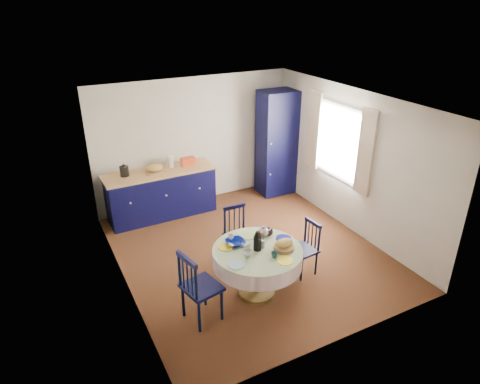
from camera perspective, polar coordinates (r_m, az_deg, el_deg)
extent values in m
plane|color=black|center=(7.15, 1.16, -7.99)|extent=(4.50, 4.50, 0.00)
plane|color=white|center=(6.15, 1.37, 11.89)|extent=(4.50, 4.50, 0.00)
cube|color=beige|center=(8.46, -6.09, 6.70)|extent=(4.00, 0.02, 2.50)
cube|color=beige|center=(5.95, -15.93, -2.46)|extent=(0.02, 4.50, 2.50)
cube|color=beige|center=(7.65, 14.57, 3.96)|extent=(0.02, 4.50, 2.50)
plane|color=white|center=(7.77, 13.31, 6.41)|extent=(0.00, 1.20, 1.20)
cube|color=beige|center=(7.22, 16.41, 5.03)|extent=(0.05, 0.34, 1.45)
cube|color=beige|center=(8.23, 9.82, 8.12)|extent=(0.05, 0.34, 1.45)
cube|color=black|center=(8.20, -10.44, -0.32)|extent=(2.00, 0.63, 0.88)
cube|color=tan|center=(8.02, -10.69, 2.64)|extent=(2.06, 0.67, 0.04)
cube|color=#B33719|center=(8.17, -6.96, 4.09)|extent=(0.26, 0.14, 0.16)
cube|color=tan|center=(7.97, -11.27, 2.68)|extent=(0.34, 0.24, 0.02)
ellipsoid|color=tan|center=(7.94, -11.31, 3.19)|extent=(0.31, 0.20, 0.13)
cylinder|color=silver|center=(8.14, -9.25, 4.07)|extent=(0.12, 0.12, 0.22)
cube|color=black|center=(8.89, 4.98, 6.52)|extent=(0.78, 0.57, 2.17)
cylinder|color=white|center=(8.48, 4.28, 6.40)|extent=(0.04, 0.02, 0.04)
cylinder|color=white|center=(8.71, 4.14, 2.35)|extent=(0.04, 0.02, 0.04)
cylinder|color=brown|center=(6.27, 2.23, -13.19)|extent=(0.51, 0.51, 0.05)
cylinder|color=brown|center=(6.06, 2.29, -10.67)|extent=(0.11, 0.11, 0.67)
cylinder|color=brown|center=(5.86, 2.35, -7.89)|extent=(1.17, 1.17, 0.03)
cylinder|color=white|center=(5.92, 2.33, -8.66)|extent=(1.23, 1.23, 0.22)
cylinder|color=beige|center=(5.85, 2.35, -7.72)|extent=(1.23, 1.23, 0.01)
cylinder|color=#97B9C8|center=(5.54, -0.50, -9.66)|extent=(0.22, 0.22, 0.01)
cylinder|color=yellow|center=(5.64, 6.04, -9.09)|extent=(0.22, 0.22, 0.01)
cylinder|color=navy|center=(6.11, 5.82, -6.16)|extent=(0.22, 0.22, 0.01)
cylinder|color=#8FAF6A|center=(6.13, 1.05, -5.89)|extent=(0.22, 0.22, 0.01)
cylinder|color=yellow|center=(5.89, -1.88, -7.33)|extent=(0.22, 0.22, 0.01)
cylinder|color=#A96F43|center=(5.86, 5.88, -7.43)|extent=(0.28, 0.28, 0.05)
ellipsoid|color=tan|center=(5.82, 5.91, -6.76)|extent=(0.26, 0.16, 0.11)
cube|color=silver|center=(5.91, 0.77, -7.06)|extent=(0.10, 0.07, 0.04)
cylinder|color=black|center=(5.73, -2.45, -14.79)|extent=(0.04, 0.04, 0.47)
cylinder|color=black|center=(5.97, -4.66, -12.97)|extent=(0.04, 0.04, 0.47)
cylinder|color=black|center=(5.58, -5.44, -16.20)|extent=(0.04, 0.04, 0.47)
cylinder|color=black|center=(5.82, -7.57, -14.25)|extent=(0.04, 0.04, 0.47)
cube|color=black|center=(5.61, -5.13, -12.52)|extent=(0.52, 0.54, 0.04)
cylinder|color=black|center=(5.24, -5.88, -12.03)|extent=(0.04, 0.04, 0.53)
cylinder|color=black|center=(5.50, -8.07, -10.15)|extent=(0.04, 0.04, 0.53)
cube|color=black|center=(5.23, -7.15, -8.94)|extent=(0.13, 0.42, 0.07)
cylinder|color=black|center=(5.31, -6.41, -11.76)|extent=(0.02, 0.02, 0.44)
cylinder|color=black|center=(5.38, -6.99, -11.26)|extent=(0.02, 0.02, 0.44)
cylinder|color=black|center=(5.45, -7.57, -10.77)|extent=(0.02, 0.02, 0.44)
cylinder|color=black|center=(6.66, -0.80, -8.60)|extent=(0.03, 0.03, 0.42)
cylinder|color=black|center=(6.79, 1.74, -7.92)|extent=(0.03, 0.03, 0.42)
cylinder|color=black|center=(6.90, -1.92, -7.31)|extent=(0.03, 0.03, 0.42)
cylinder|color=black|center=(7.02, 0.55, -6.68)|extent=(0.03, 0.03, 0.42)
cube|color=black|center=(6.72, -0.11, -5.98)|extent=(0.42, 0.40, 0.04)
cylinder|color=black|center=(6.68, -2.04, -3.90)|extent=(0.03, 0.03, 0.47)
cylinder|color=black|center=(6.80, 0.49, -3.31)|extent=(0.03, 0.03, 0.47)
cube|color=black|center=(6.64, -0.77, -1.99)|extent=(0.37, 0.05, 0.06)
cylinder|color=black|center=(6.72, -1.43, -3.90)|extent=(0.02, 0.02, 0.39)
cylinder|color=black|center=(6.75, -0.76, -3.75)|extent=(0.02, 0.02, 0.39)
cylinder|color=black|center=(6.78, -0.09, -3.59)|extent=(0.02, 0.02, 0.39)
cylinder|color=black|center=(6.66, 6.47, -8.95)|extent=(0.03, 0.03, 0.39)
cylinder|color=black|center=(6.47, 8.19, -10.20)|extent=(0.03, 0.03, 0.39)
cylinder|color=black|center=(6.82, 8.38, -8.18)|extent=(0.03, 0.03, 0.39)
cylinder|color=black|center=(6.64, 10.11, -9.36)|extent=(0.03, 0.03, 0.39)
cube|color=black|center=(6.53, 8.40, -7.62)|extent=(0.39, 0.41, 0.04)
cylinder|color=black|center=(6.61, 8.73, -5.02)|extent=(0.03, 0.03, 0.43)
cylinder|color=black|center=(6.42, 10.52, -6.15)|extent=(0.03, 0.03, 0.43)
cube|color=black|center=(6.42, 9.74, -4.06)|extent=(0.07, 0.34, 0.05)
cylinder|color=black|center=(6.57, 9.13, -5.42)|extent=(0.02, 0.02, 0.36)
cylinder|color=black|center=(6.52, 9.60, -5.71)|extent=(0.02, 0.02, 0.36)
cylinder|color=black|center=(6.47, 10.08, -6.02)|extent=(0.02, 0.02, 0.36)
imported|color=silver|center=(5.69, 1.03, -8.14)|extent=(0.12, 0.12, 0.09)
imported|color=#2E6466|center=(5.68, 4.62, -8.36)|extent=(0.09, 0.09, 0.08)
imported|color=black|center=(6.16, 3.87, -5.35)|extent=(0.12, 0.12, 0.10)
imported|color=silver|center=(6.02, -1.26, -6.11)|extent=(0.09, 0.09, 0.09)
imported|color=navy|center=(5.93, -0.62, -6.76)|extent=(0.26, 0.26, 0.06)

